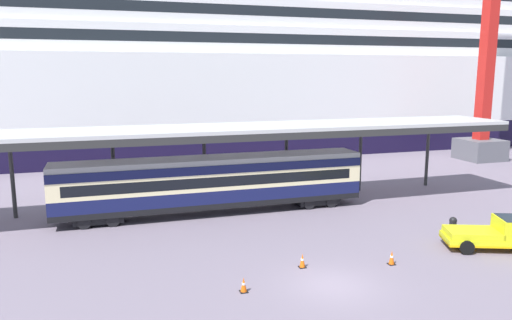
% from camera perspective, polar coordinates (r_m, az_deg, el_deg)
% --- Properties ---
extents(ground_plane, '(400.00, 400.00, 0.00)m').
position_cam_1_polar(ground_plane, '(24.39, 8.89, -14.21)').
color(ground_plane, slate).
extents(cruise_ship, '(124.95, 29.43, 41.09)m').
position_cam_1_polar(cruise_ship, '(73.27, 4.14, 13.02)').
color(cruise_ship, black).
rests_on(cruise_ship, ground).
extents(platform_canopy, '(47.15, 5.87, 6.20)m').
position_cam_1_polar(platform_canopy, '(34.98, -5.26, 3.38)').
color(platform_canopy, '#BCBCBC').
rests_on(platform_canopy, ground).
extents(train_carriage, '(21.96, 2.81, 4.11)m').
position_cam_1_polar(train_carriage, '(35.16, -5.01, -2.57)').
color(train_carriage, black).
rests_on(train_carriage, ground).
extents(service_truck, '(5.58, 3.76, 2.02)m').
position_cam_1_polar(service_truck, '(31.59, 26.56, -7.55)').
color(service_truck, yellow).
rests_on(service_truck, ground).
extents(traffic_cone_near, '(0.36, 0.36, 0.77)m').
position_cam_1_polar(traffic_cone_near, '(27.32, 15.51, -10.89)').
color(traffic_cone_near, black).
rests_on(traffic_cone_near, ground).
extents(traffic_cone_mid, '(0.36, 0.36, 0.76)m').
position_cam_1_polar(traffic_cone_mid, '(26.09, 5.42, -11.57)').
color(traffic_cone_mid, black).
rests_on(traffic_cone_mid, ground).
extents(traffic_cone_far, '(0.36, 0.36, 0.71)m').
position_cam_1_polar(traffic_cone_far, '(23.32, -1.44, -14.32)').
color(traffic_cone_far, black).
rests_on(traffic_cone_far, ground).
extents(dockside_crane, '(13.38, 4.40, 54.24)m').
position_cam_1_polar(dockside_crane, '(62.91, 26.01, 14.94)').
color(dockside_crane, '#595960').
rests_on(dockside_crane, ground).
extents(quay_bollard, '(0.48, 0.48, 0.96)m').
position_cam_1_polar(quay_bollard, '(33.91, 21.93, -6.88)').
color(quay_bollard, black).
rests_on(quay_bollard, ground).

